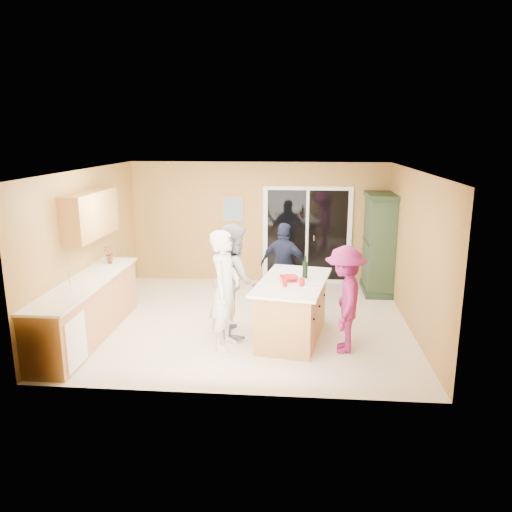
# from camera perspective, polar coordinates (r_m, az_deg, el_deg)

# --- Properties ---
(floor) EXTENTS (5.50, 5.50, 0.00)m
(floor) POSITION_cam_1_polar(r_m,az_deg,el_deg) (8.74, -1.04, -7.48)
(floor) COLOR silver
(floor) RESTS_ON ground
(ceiling) EXTENTS (5.50, 5.00, 0.10)m
(ceiling) POSITION_cam_1_polar(r_m,az_deg,el_deg) (8.17, -1.12, 9.78)
(ceiling) COLOR white
(ceiling) RESTS_ON wall_back
(wall_back) EXTENTS (5.50, 0.10, 2.60)m
(wall_back) POSITION_cam_1_polar(r_m,az_deg,el_deg) (10.80, 0.28, 3.81)
(wall_back) COLOR tan
(wall_back) RESTS_ON ground
(wall_front) EXTENTS (5.50, 0.10, 2.60)m
(wall_front) POSITION_cam_1_polar(r_m,az_deg,el_deg) (5.97, -3.55, -4.49)
(wall_front) COLOR tan
(wall_front) RESTS_ON ground
(wall_left) EXTENTS (0.10, 5.00, 2.60)m
(wall_left) POSITION_cam_1_polar(r_m,az_deg,el_deg) (9.06, -18.66, 1.14)
(wall_left) COLOR tan
(wall_left) RESTS_ON ground
(wall_right) EXTENTS (0.10, 5.00, 2.60)m
(wall_right) POSITION_cam_1_polar(r_m,az_deg,el_deg) (8.53, 17.62, 0.47)
(wall_right) COLOR tan
(wall_right) RESTS_ON ground
(left_cabinet_run) EXTENTS (0.65, 3.05, 1.24)m
(left_cabinet_run) POSITION_cam_1_polar(r_m,az_deg,el_deg) (8.24, -19.13, -6.19)
(left_cabinet_run) COLOR #CA844E
(left_cabinet_run) RESTS_ON floor
(upper_cabinets) EXTENTS (0.35, 1.60, 0.75)m
(upper_cabinets) POSITION_cam_1_polar(r_m,az_deg,el_deg) (8.71, -18.40, 4.53)
(upper_cabinets) COLOR #CA844E
(upper_cabinets) RESTS_ON wall_left
(sliding_door) EXTENTS (1.90, 0.07, 2.10)m
(sliding_door) POSITION_cam_1_polar(r_m,az_deg,el_deg) (10.78, 5.84, 2.37)
(sliding_door) COLOR white
(sliding_door) RESTS_ON floor
(framed_picture) EXTENTS (0.46, 0.04, 0.56)m
(framed_picture) POSITION_cam_1_polar(r_m,az_deg,el_deg) (10.79, -2.66, 5.39)
(framed_picture) COLOR tan
(framed_picture) RESTS_ON wall_back
(kitchen_island) EXTENTS (1.30, 1.97, 0.96)m
(kitchen_island) POSITION_cam_1_polar(r_m,az_deg,el_deg) (7.93, 4.17, -6.33)
(kitchen_island) COLOR #CA844E
(kitchen_island) RESTS_ON floor
(green_hutch) EXTENTS (0.58, 1.11, 2.03)m
(green_hutch) POSITION_cam_1_polar(r_m,az_deg,el_deg) (10.37, 13.86, 1.24)
(green_hutch) COLOR #233824
(green_hutch) RESTS_ON floor
(woman_white) EXTENTS (0.56, 0.73, 1.81)m
(woman_white) POSITION_cam_1_polar(r_m,az_deg,el_deg) (7.46, -3.57, -3.89)
(woman_white) COLOR silver
(woman_white) RESTS_ON floor
(woman_grey) EXTENTS (0.89, 1.03, 1.81)m
(woman_grey) POSITION_cam_1_polar(r_m,az_deg,el_deg) (8.00, -2.44, -2.66)
(woman_grey) COLOR #959698
(woman_grey) RESTS_ON floor
(woman_navy) EXTENTS (1.02, 0.69, 1.60)m
(woman_navy) POSITION_cam_1_polar(r_m,az_deg,el_deg) (9.20, 3.24, -1.15)
(woman_navy) COLOR #1C233D
(woman_navy) RESTS_ON floor
(woman_magenta) EXTENTS (0.68, 1.08, 1.60)m
(woman_magenta) POSITION_cam_1_polar(r_m,az_deg,el_deg) (7.47, 10.09, -4.92)
(woman_magenta) COLOR #921F5A
(woman_magenta) RESTS_ON floor
(serving_bowl) EXTENTS (0.35, 0.35, 0.07)m
(serving_bowl) POSITION_cam_1_polar(r_m,az_deg,el_deg) (7.76, 3.79, -2.56)
(serving_bowl) COLOR red
(serving_bowl) RESTS_ON kitchen_island
(tulip_vase) EXTENTS (0.19, 0.13, 0.35)m
(tulip_vase) POSITION_cam_1_polar(r_m,az_deg,el_deg) (9.14, -16.43, 0.20)
(tulip_vase) COLOR #A9101F
(tulip_vase) RESTS_ON left_cabinet_run
(tumbler_near) EXTENTS (0.09, 0.09, 0.12)m
(tumbler_near) POSITION_cam_1_polar(r_m,az_deg,el_deg) (7.49, 5.28, -2.98)
(tumbler_near) COLOR red
(tumbler_near) RESTS_ON kitchen_island
(tumbler_far) EXTENTS (0.09, 0.09, 0.11)m
(tumbler_far) POSITION_cam_1_polar(r_m,az_deg,el_deg) (7.45, 3.32, -3.11)
(tumbler_far) COLOR red
(tumbler_far) RESTS_ON kitchen_island
(wine_bottle) EXTENTS (0.08, 0.08, 0.36)m
(wine_bottle) POSITION_cam_1_polar(r_m,az_deg,el_deg) (7.89, 5.64, -1.53)
(wine_bottle) COLOR black
(wine_bottle) RESTS_ON kitchen_island
(white_plate) EXTENTS (0.31, 0.31, 0.02)m
(white_plate) POSITION_cam_1_polar(r_m,az_deg,el_deg) (7.56, 5.98, -3.25)
(white_plate) COLOR white
(white_plate) RESTS_ON kitchen_island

